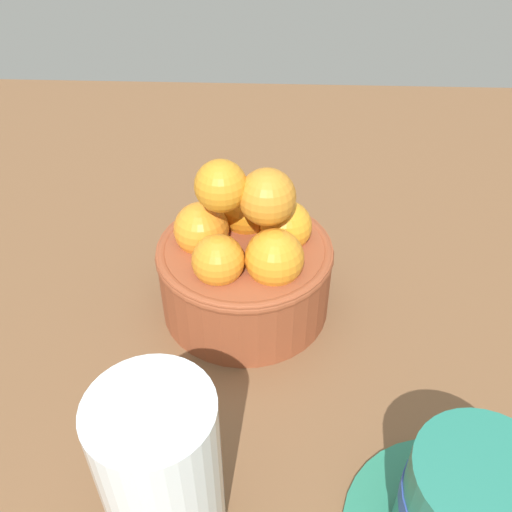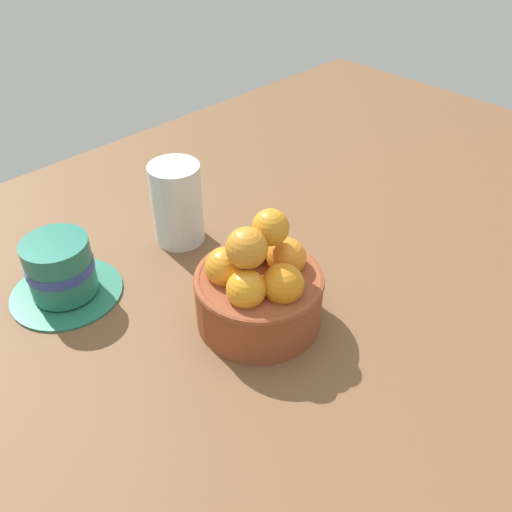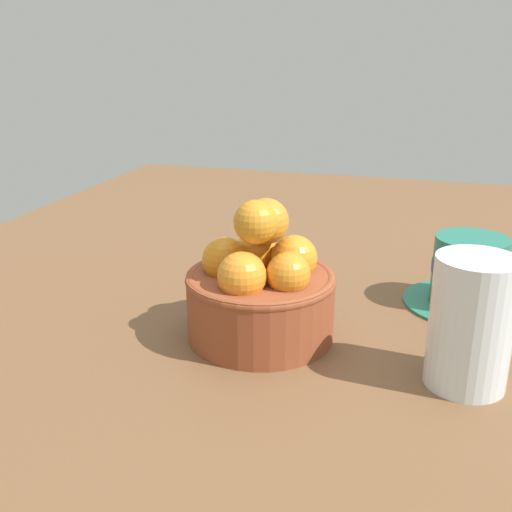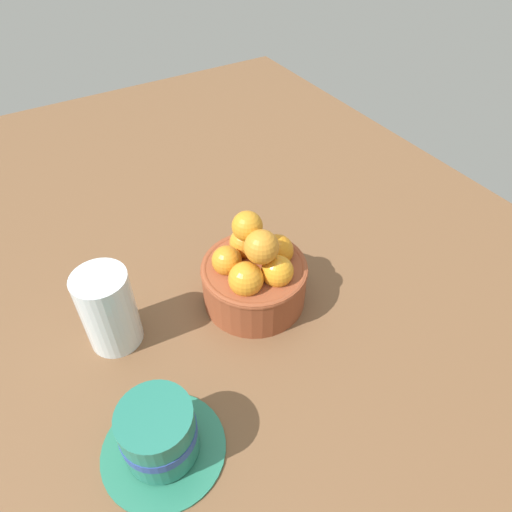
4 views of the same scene
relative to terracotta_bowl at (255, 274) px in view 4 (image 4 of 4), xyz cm
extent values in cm
cube|color=brown|center=(0.02, 0.03, -7.25)|extent=(152.52, 98.87, 4.81)
cylinder|color=brown|center=(0.02, 0.03, -1.70)|extent=(13.84, 13.84, 6.29)
torus|color=brown|center=(0.02, 0.03, 1.04)|extent=(14.04, 14.04, 1.00)
sphere|color=orange|center=(-2.33, 2.63, 2.50)|extent=(4.42, 4.42, 4.42)
sphere|color=orange|center=(-3.17, -1.40, 2.50)|extent=(4.13, 4.13, 4.13)
sphere|color=orange|center=(0.40, -3.45, 2.50)|extent=(4.34, 4.34, 4.34)
sphere|color=orange|center=(3.45, -0.69, 2.50)|extent=(4.36, 4.36, 4.36)
sphere|color=orange|center=(1.76, 3.07, 2.50)|extent=(3.92, 3.92, 3.92)
sphere|color=orange|center=(-1.67, -0.13, 6.10)|extent=(4.29, 4.29, 4.29)
sphere|color=orange|center=(1.67, -0.10, 6.95)|extent=(3.89, 3.89, 3.89)
cylinder|color=#267359|center=(-13.23, 19.06, -4.54)|extent=(13.06, 13.06, 0.60)
cylinder|color=#237260|center=(-13.23, 19.06, -0.77)|extent=(7.58, 7.58, 6.95)
cylinder|color=#2D4299|center=(-13.23, 19.06, -0.61)|extent=(7.74, 7.74, 1.25)
cylinder|color=silver|center=(3.39, 18.44, 0.65)|extent=(6.58, 6.58, 10.98)
camera|label=1|loc=(-2.36, 33.68, 27.77)|focal=38.40mm
camera|label=2|loc=(-31.47, -31.70, 39.07)|focal=38.75mm
camera|label=3|loc=(49.30, 14.32, 21.51)|focal=41.81mm
camera|label=4|loc=(-36.22, 21.62, 43.14)|focal=32.22mm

